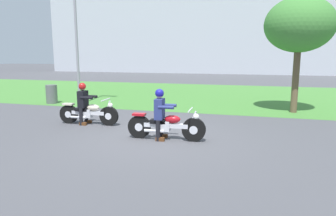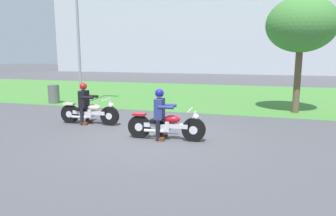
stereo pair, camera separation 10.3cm
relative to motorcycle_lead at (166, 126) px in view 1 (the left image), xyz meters
name	(u,v)px [view 1 (the left image)]	position (x,y,z in m)	size (l,w,h in m)	color
ground	(154,139)	(-0.36, 0.01, -0.39)	(120.00, 120.00, 0.00)	#4C4C51
grass_verge	(208,94)	(-0.36, 10.00, -0.39)	(60.00, 12.00, 0.01)	#478438
stadium_facade	(219,12)	(-2.58, 33.75, 7.41)	(45.26, 8.00, 15.60)	#B2B7C1
motorcycle_lead	(166,126)	(0.00, 0.00, 0.00)	(2.18, 0.66, 0.88)	black
rider_lead	(160,110)	(-0.17, -0.01, 0.43)	(0.56, 0.48, 1.40)	black
motorcycle_follow	(89,113)	(-3.02, 1.09, 0.00)	(2.10, 0.66, 0.87)	black
rider_follow	(83,100)	(-3.19, 1.08, 0.42)	(0.56, 0.48, 1.40)	black
tree_roadside	(299,25)	(3.84, 5.29, 3.04)	(2.66, 2.66, 4.52)	brown
streetlight_pole	(78,24)	(-5.52, 4.73, 3.27)	(0.96, 0.20, 5.89)	gray
trash_can	(52,94)	(-7.06, 4.60, 0.05)	(0.52, 0.52, 0.89)	#595E5B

